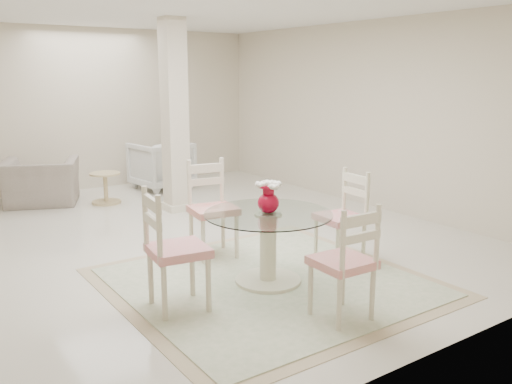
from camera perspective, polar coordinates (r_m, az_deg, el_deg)
ground at (r=6.68m, az=-7.09°, el=-4.67°), size 7.00×7.00×0.00m
room_shell at (r=6.39m, az=-7.54°, el=11.45°), size 6.02×7.02×2.71m
column at (r=7.80m, az=-8.56°, el=7.85°), size 0.30×0.30×2.70m
area_rug at (r=5.21m, az=1.27°, el=-9.47°), size 2.80×2.80×0.02m
dining_table at (r=5.10m, az=1.29°, el=-5.90°), size 1.19×1.19×0.69m
red_vase at (r=4.96m, az=1.36°, el=-0.46°), size 0.23×0.22×0.31m
dining_chair_east at (r=5.70m, az=9.42°, el=-1.85°), size 0.45×0.45×1.07m
dining_chair_north at (r=5.84m, az=-4.81°, el=-0.95°), size 0.53×0.53×1.15m
dining_chair_west at (r=4.50m, az=-9.14°, el=-5.15°), size 0.52×0.52×1.15m
dining_chair_south at (r=4.31m, az=9.70°, el=-6.54°), size 0.44×0.44×1.07m
recliner_taupe at (r=8.79m, az=-21.69°, el=0.97°), size 1.33×1.25×0.69m
armchair_white at (r=9.45m, az=-9.95°, el=2.82°), size 0.98×1.00×0.82m
side_table at (r=8.57m, az=-15.53°, el=0.29°), size 0.46×0.46×0.47m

